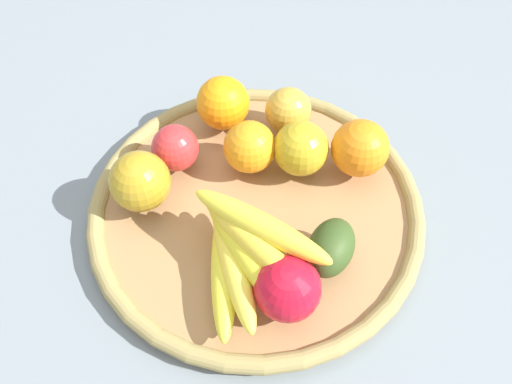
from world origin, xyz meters
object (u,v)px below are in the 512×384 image
(apple_1, at_px, (288,111))
(avocado, at_px, (331,247))
(apple_2, at_px, (292,287))
(orange_1, at_px, (360,148))
(apple_4, at_px, (175,148))
(apple_3, at_px, (140,181))
(apple_0, at_px, (301,148))
(banana_bunch, at_px, (243,250))
(orange_2, at_px, (223,103))
(orange_0, at_px, (250,147))

(apple_1, relative_size, avocado, 0.84)
(apple_2, xyz_separation_m, orange_1, (0.17, -0.14, 0.00))
(apple_1, height_order, apple_4, apple_1)
(apple_1, relative_size, apple_2, 0.89)
(orange_1, xyz_separation_m, apple_3, (0.01, 0.29, 0.00))
(apple_0, relative_size, apple_2, 0.99)
(banana_bunch, height_order, apple_2, banana_bunch)
(apple_1, bearing_deg, orange_2, 70.24)
(apple_2, xyz_separation_m, apple_3, (0.19, 0.15, 0.00))
(avocado, xyz_separation_m, orange_0, (0.17, 0.06, 0.01))
(apple_2, distance_m, apple_3, 0.24)
(apple_0, relative_size, avocado, 0.94)
(banana_bunch, distance_m, orange_0, 0.16)
(avocado, relative_size, orange_0, 1.12)
(banana_bunch, xyz_separation_m, apple_3, (0.13, 0.11, -0.00))
(banana_bunch, xyz_separation_m, avocado, (-0.01, -0.10, -0.02))
(avocado, bearing_deg, apple_3, 55.73)
(orange_0, bearing_deg, apple_4, 75.77)
(apple_1, bearing_deg, apple_3, 110.87)
(apple_1, distance_m, apple_4, 0.17)
(apple_0, xyz_separation_m, orange_0, (0.02, 0.07, -0.00))
(apple_4, distance_m, avocado, 0.25)
(apple_1, xyz_separation_m, apple_3, (-0.08, 0.22, 0.01))
(orange_2, height_order, avocado, orange_2)
(banana_bunch, height_order, orange_1, banana_bunch)
(orange_2, relative_size, apple_3, 0.98)
(orange_2, height_order, apple_3, apple_3)
(apple_4, distance_m, orange_0, 0.10)
(orange_0, bearing_deg, apple_0, -107.07)
(orange_1, relative_size, apple_3, 0.99)
(avocado, bearing_deg, apple_1, -2.65)
(banana_bunch, height_order, orange_0, banana_bunch)
(orange_0, bearing_deg, banana_bunch, 164.24)
(orange_2, bearing_deg, avocado, -163.09)
(banana_bunch, distance_m, orange_1, 0.22)
(orange_2, bearing_deg, apple_4, 128.83)
(banana_bunch, relative_size, orange_2, 2.37)
(apple_0, xyz_separation_m, orange_1, (-0.02, -0.08, 0.00))
(orange_2, relative_size, avocado, 0.96)
(apple_1, relative_size, apple_4, 1.04)
(apple_4, relative_size, orange_1, 0.83)
(apple_1, distance_m, apple_2, 0.28)
(apple_0, xyz_separation_m, banana_bunch, (-0.14, 0.11, 0.01))
(orange_1, bearing_deg, apple_4, 75.04)
(apple_1, bearing_deg, apple_0, 176.86)
(apple_4, relative_size, avocado, 0.80)
(apple_0, height_order, apple_4, apple_0)
(apple_0, bearing_deg, banana_bunch, 141.22)
(orange_2, relative_size, orange_1, 0.99)
(apple_4, height_order, orange_0, orange_0)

